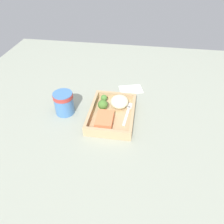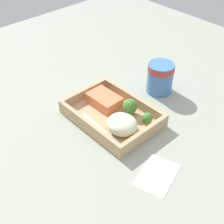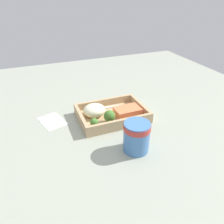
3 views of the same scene
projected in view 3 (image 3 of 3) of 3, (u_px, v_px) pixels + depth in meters
The scene contains 10 objects.
ground_plane at pixel (112, 120), 88.06cm from camera, with size 160.00×160.00×2.00cm, color #949B8A.
takeout_tray at pixel (112, 117), 87.25cm from camera, with size 26.32×18.79×1.20cm, color tan.
tray_rim at pixel (112, 112), 86.18cm from camera, with size 26.32×18.79×3.06cm.
salmon_fillet at pixel (127, 112), 86.26cm from camera, with size 9.92×6.69×3.19cm, color #F1794A.
mashed_potatoes at pixel (94, 110), 85.53cm from camera, with size 8.74×8.04×4.86cm, color beige.
broccoli_floret_1 at pixel (109, 116), 81.07cm from camera, with size 4.33×4.33×4.99cm.
broccoli_floret_2 at pixel (94, 122), 79.04cm from camera, with size 3.06×3.06×3.44cm.
fork at pixel (101, 108), 91.35cm from camera, with size 15.89×3.12×0.44cm.
paper_cup at pixel (138, 135), 68.06cm from camera, with size 8.47×8.47×10.05cm.
receipt_slip at pixel (52, 121), 85.27cm from camera, with size 7.95×11.41×0.24cm, color white.
Camera 3 is at (27.28, 69.24, 46.17)cm, focal length 35.00 mm.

